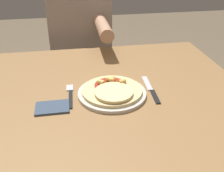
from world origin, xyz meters
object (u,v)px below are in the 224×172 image
at_px(fork, 70,94).
at_px(person_diner, 81,42).
at_px(plate, 112,93).
at_px(knife, 151,90).
at_px(dining_table, 102,112).
at_px(pizza, 112,90).

bearing_deg(fork, person_diner, 83.00).
xyz_separation_m(plate, knife, (0.16, 0.01, -0.00)).
height_order(dining_table, knife, knife).
bearing_deg(dining_table, fork, -178.99).
relative_size(pizza, person_diner, 0.20).
distance_m(dining_table, plate, 0.11).
bearing_deg(pizza, fork, 168.62).
relative_size(fork, person_diner, 0.15).
bearing_deg(plate, fork, 170.12).
xyz_separation_m(pizza, knife, (0.16, 0.01, -0.02)).
relative_size(plate, knife, 1.21).
relative_size(dining_table, plate, 4.43).
xyz_separation_m(knife, person_diner, (-0.23, 0.73, -0.04)).
bearing_deg(fork, dining_table, 1.01).
xyz_separation_m(dining_table, plate, (0.04, -0.03, 0.10)).
bearing_deg(plate, knife, 3.72).
bearing_deg(dining_table, plate, -39.52).
bearing_deg(plate, dining_table, 140.48).
xyz_separation_m(fork, knife, (0.32, -0.02, 0.00)).
xyz_separation_m(dining_table, pizza, (0.04, -0.03, 0.12)).
xyz_separation_m(plate, fork, (-0.16, 0.03, -0.00)).
height_order(dining_table, fork, fork).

